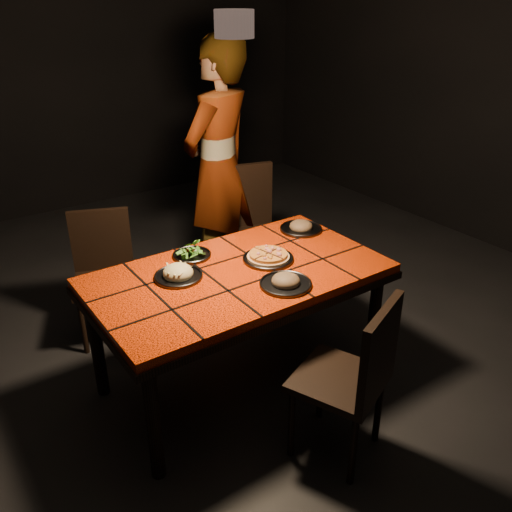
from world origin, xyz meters
TOP-DOWN VIEW (x-y plane):
  - room_shell at (0.00, 0.00)m, footprint 6.04×7.04m
  - dining_table at (0.00, 0.00)m, footprint 1.62×0.92m
  - chair_near at (0.14, -0.80)m, footprint 0.53×0.53m
  - chair_far_left at (-0.43, 0.97)m, footprint 0.51×0.51m
  - chair_far_right at (0.69, 0.92)m, footprint 0.54×0.54m
  - diner at (0.56, 1.11)m, footprint 0.81×0.69m
  - pendant_lamp at (0.00, 0.00)m, footprint 0.18×0.18m
  - plate_pizza at (0.22, 0.02)m, footprint 0.29×0.29m
  - plate_pasta at (-0.30, 0.12)m, footprint 0.26×0.26m
  - plate_salad at (-0.12, 0.31)m, footprint 0.22×0.22m
  - plate_mushroom_a at (0.12, -0.27)m, footprint 0.28×0.28m
  - plate_mushroom_b at (0.64, 0.24)m, footprint 0.27×0.27m

SIDE VIEW (x-z plane):
  - chair_far_left at x=-0.43m, z-range 0.06..0.92m
  - chair_near at x=0.14m, z-range 0.07..0.96m
  - chair_far_right at x=0.69m, z-range 0.07..1.05m
  - dining_table at x=0.00m, z-range 0.30..1.05m
  - plate_pizza at x=0.22m, z-range 0.75..0.79m
  - plate_pasta at x=-0.30m, z-range 0.73..0.82m
  - plate_mushroom_b at x=0.64m, z-range 0.73..0.82m
  - plate_mushroom_a at x=0.12m, z-range 0.73..0.82m
  - plate_salad at x=-0.12m, z-range 0.74..0.81m
  - diner at x=0.56m, z-range 0.00..1.89m
  - room_shell at x=0.00m, z-range -0.04..3.04m
  - pendant_lamp at x=0.00m, z-range 1.49..2.55m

